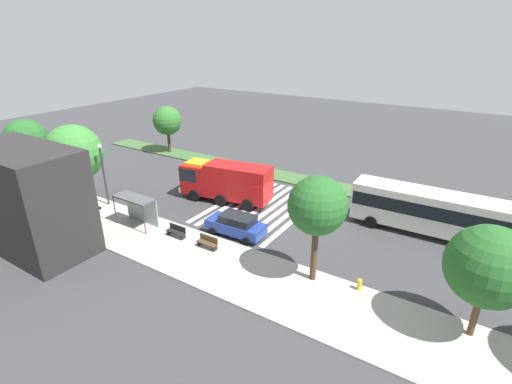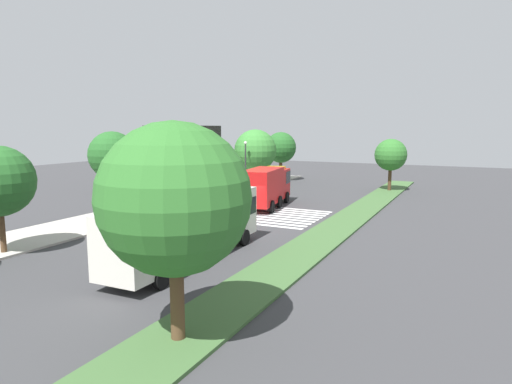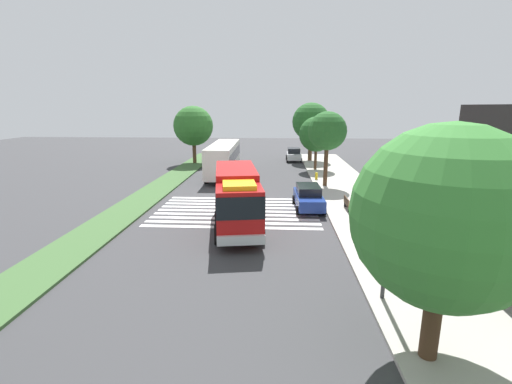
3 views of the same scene
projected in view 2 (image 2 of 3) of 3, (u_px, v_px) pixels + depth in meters
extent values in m
plane|color=#38383A|center=(247.00, 216.00, 36.65)|extent=(120.00, 120.00, 0.00)
cube|color=#ADA89E|center=(158.00, 207.00, 40.74)|extent=(60.00, 5.66, 0.14)
cube|color=#3D6033|center=(341.00, 225.00, 33.12)|extent=(60.00, 3.00, 0.14)
cube|color=silver|center=(233.00, 222.00, 34.54)|extent=(0.45, 11.64, 0.01)
cube|color=silver|center=(238.00, 219.00, 35.34)|extent=(0.45, 11.64, 0.01)
cube|color=silver|center=(244.00, 217.00, 36.13)|extent=(0.45, 11.64, 0.01)
cube|color=silver|center=(249.00, 216.00, 36.93)|extent=(0.45, 11.64, 0.01)
cube|color=silver|center=(254.00, 214.00, 37.73)|extent=(0.45, 11.64, 0.01)
cube|color=silver|center=(258.00, 212.00, 38.53)|extent=(0.45, 11.64, 0.01)
cube|color=silver|center=(263.00, 210.00, 39.32)|extent=(0.45, 11.64, 0.01)
cube|color=silver|center=(267.00, 209.00, 40.12)|extent=(0.45, 11.64, 0.01)
cube|color=silver|center=(271.00, 207.00, 40.92)|extent=(0.45, 11.64, 0.01)
cube|color=#B71414|center=(275.00, 183.00, 43.56)|extent=(2.89, 2.84, 2.71)
cube|color=#B71414|center=(263.00, 186.00, 39.56)|extent=(6.22, 3.37, 3.08)
cube|color=black|center=(276.00, 177.00, 43.85)|extent=(2.19, 2.76, 1.19)
cube|color=silver|center=(278.00, 192.00, 45.01)|extent=(0.62, 2.49, 0.50)
cube|color=yellow|center=(275.00, 168.00, 43.35)|extent=(2.02, 1.99, 0.24)
cylinder|color=black|center=(262.00, 196.00, 43.89)|extent=(1.13, 0.47, 1.10)
cylinder|color=black|center=(287.00, 197.00, 43.15)|extent=(1.13, 0.47, 1.10)
cylinder|color=black|center=(244.00, 205.00, 38.75)|extent=(1.13, 0.47, 1.10)
cylinder|color=black|center=(272.00, 207.00, 38.02)|extent=(1.13, 0.47, 1.10)
cylinder|color=black|center=(254.00, 200.00, 41.26)|extent=(1.13, 0.47, 1.10)
cylinder|color=black|center=(279.00, 202.00, 40.52)|extent=(1.13, 0.47, 1.10)
cube|color=navy|center=(196.00, 202.00, 39.12)|extent=(4.73, 2.04, 0.81)
cube|color=black|center=(194.00, 195.00, 38.81)|extent=(2.67, 1.74, 0.60)
cylinder|color=black|center=(196.00, 204.00, 40.94)|extent=(0.65, 0.25, 0.64)
cylinder|color=black|center=(214.00, 205.00, 40.19)|extent=(0.65, 0.25, 0.64)
cylinder|color=black|center=(177.00, 209.00, 38.17)|extent=(0.65, 0.25, 0.64)
cylinder|color=black|center=(196.00, 211.00, 37.41)|extent=(0.65, 0.25, 0.64)
cube|color=silver|center=(189.00, 225.00, 24.12)|extent=(12.04, 2.83, 2.97)
cube|color=black|center=(189.00, 219.00, 24.07)|extent=(11.80, 2.87, 1.07)
cylinder|color=black|center=(161.00, 278.00, 20.04)|extent=(1.01, 0.32, 1.00)
cylinder|color=black|center=(118.00, 271.00, 21.12)|extent=(1.01, 0.32, 1.00)
cylinder|color=black|center=(244.00, 237.00, 27.55)|extent=(1.01, 0.32, 1.00)
cylinder|color=black|center=(209.00, 233.00, 28.63)|extent=(1.01, 0.32, 1.00)
cube|color=#4C4C51|center=(211.00, 173.00, 46.92)|extent=(3.50, 1.40, 0.12)
cube|color=#8C9E99|center=(216.00, 184.00, 46.80)|extent=(3.50, 0.08, 2.40)
cylinder|color=#333338|center=(197.00, 185.00, 45.88)|extent=(0.08, 0.08, 2.40)
cylinder|color=#333338|center=(214.00, 182.00, 48.89)|extent=(0.08, 0.08, 2.40)
cube|color=black|center=(192.00, 197.00, 43.54)|extent=(1.60, 0.50, 0.08)
cube|color=black|center=(193.00, 194.00, 43.40)|extent=(1.60, 0.06, 0.45)
cube|color=black|center=(187.00, 200.00, 42.93)|extent=(0.08, 0.45, 0.37)
cube|color=black|center=(196.00, 198.00, 44.21)|extent=(0.08, 0.45, 0.37)
cube|color=#4C3823|center=(173.00, 201.00, 40.85)|extent=(1.60, 0.50, 0.08)
cube|color=#4C3823|center=(174.00, 199.00, 40.71)|extent=(1.60, 0.06, 0.45)
cube|color=black|center=(168.00, 205.00, 40.24)|extent=(0.08, 0.45, 0.37)
cube|color=black|center=(177.00, 202.00, 41.52)|extent=(0.08, 0.45, 0.37)
cylinder|color=#2D2D30|center=(246.00, 167.00, 51.00)|extent=(0.16, 0.16, 5.25)
sphere|color=white|center=(245.00, 143.00, 50.60)|extent=(0.36, 0.36, 0.36)
cube|color=#282626|center=(185.00, 157.00, 52.73)|extent=(9.27, 4.63, 7.53)
cube|color=black|center=(204.00, 166.00, 51.66)|extent=(7.41, 0.80, 0.16)
cylinder|color=#513823|center=(2.00, 229.00, 25.44)|extent=(0.33, 0.33, 2.72)
cylinder|color=#47301E|center=(114.00, 197.00, 33.24)|extent=(0.38, 0.38, 3.87)
sphere|color=#235B23|center=(113.00, 155.00, 32.78)|extent=(3.54, 3.54, 3.54)
cylinder|color=#47301E|center=(255.00, 176.00, 54.32)|extent=(0.53, 0.53, 2.58)
sphere|color=#387F33|center=(255.00, 151.00, 53.88)|extent=(5.14, 5.14, 5.14)
cylinder|color=#47301E|center=(281.00, 169.00, 61.24)|extent=(0.47, 0.47, 2.97)
sphere|color=#235B23|center=(281.00, 147.00, 60.81)|extent=(4.23, 4.23, 4.23)
cylinder|color=#513823|center=(177.00, 295.00, 14.93)|extent=(0.48, 0.48, 3.04)
sphere|color=#2D6B28|center=(175.00, 199.00, 14.46)|extent=(5.10, 5.10, 5.10)
cylinder|color=#47301E|center=(390.00, 178.00, 50.79)|extent=(0.39, 0.39, 2.81)
sphere|color=#2D6B28|center=(391.00, 155.00, 50.41)|extent=(3.63, 3.63, 3.63)
cylinder|color=gold|center=(91.00, 226.00, 30.72)|extent=(0.28, 0.28, 0.70)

